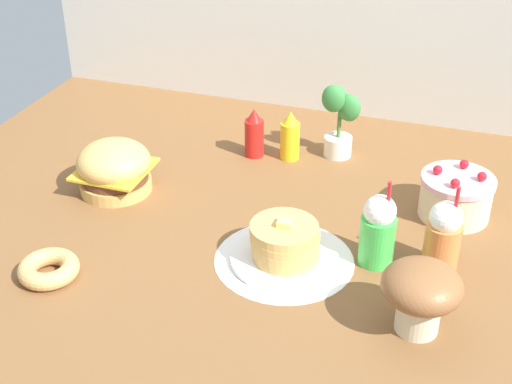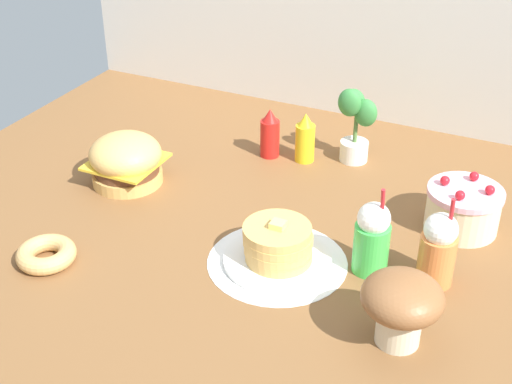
% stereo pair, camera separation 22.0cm
% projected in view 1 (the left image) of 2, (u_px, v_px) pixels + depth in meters
% --- Properties ---
extents(ground_plane, '(2.49, 2.03, 0.02)m').
position_uv_depth(ground_plane, '(255.00, 241.00, 2.23)').
color(ground_plane, brown).
extents(doily_mat, '(0.42, 0.42, 0.00)m').
position_uv_depth(doily_mat, '(284.00, 260.00, 2.12)').
color(doily_mat, white).
rests_on(doily_mat, ground_plane).
extents(burger, '(0.25, 0.25, 0.18)m').
position_uv_depth(burger, '(114.00, 168.00, 2.43)').
color(burger, '#DBA859').
rests_on(burger, ground_plane).
extents(pancake_stack, '(0.32, 0.32, 0.14)m').
position_uv_depth(pancake_stack, '(285.00, 245.00, 2.09)').
color(pancake_stack, white).
rests_on(pancake_stack, doily_mat).
extents(layer_cake, '(0.24, 0.24, 0.17)m').
position_uv_depth(layer_cake, '(456.00, 196.00, 2.30)').
color(layer_cake, beige).
rests_on(layer_cake, ground_plane).
extents(ketchup_bottle, '(0.07, 0.07, 0.19)m').
position_uv_depth(ketchup_bottle, '(254.00, 134.00, 2.65)').
color(ketchup_bottle, red).
rests_on(ketchup_bottle, ground_plane).
extents(mustard_bottle, '(0.07, 0.07, 0.19)m').
position_uv_depth(mustard_bottle, '(290.00, 137.00, 2.63)').
color(mustard_bottle, yellow).
rests_on(mustard_bottle, ground_plane).
extents(cream_soda_cup, '(0.10, 0.10, 0.28)m').
position_uv_depth(cream_soda_cup, '(378.00, 231.00, 2.06)').
color(cream_soda_cup, green).
rests_on(cream_soda_cup, ground_plane).
extents(orange_float_cup, '(0.10, 0.10, 0.28)m').
position_uv_depth(orange_float_cup, '(443.00, 237.00, 2.03)').
color(orange_float_cup, orange).
rests_on(orange_float_cup, ground_plane).
extents(donut_pink_glaze, '(0.18, 0.18, 0.05)m').
position_uv_depth(donut_pink_glaze, '(49.00, 268.00, 2.04)').
color(donut_pink_glaze, tan).
rests_on(donut_pink_glaze, ground_plane).
extents(potted_plant, '(0.14, 0.11, 0.29)m').
position_uv_depth(potted_plant, '(339.00, 118.00, 2.62)').
color(potted_plant, white).
rests_on(potted_plant, ground_plane).
extents(mushroom_stool, '(0.21, 0.21, 0.20)m').
position_uv_depth(mushroom_stool, '(421.00, 292.00, 1.80)').
color(mushroom_stool, beige).
rests_on(mushroom_stool, ground_plane).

